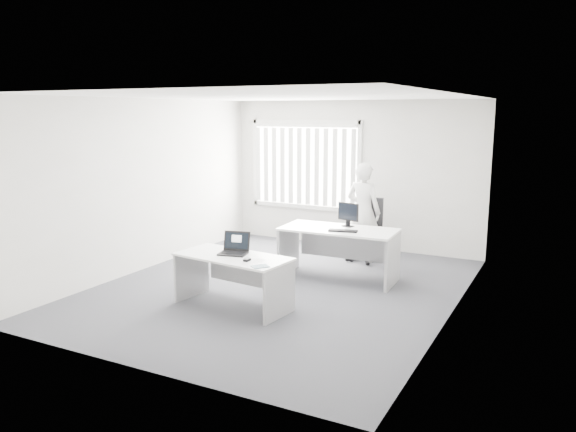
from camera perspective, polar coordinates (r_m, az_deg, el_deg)
The scene contains 18 objects.
ground at distance 8.42m, azimuth -0.94°, elevation -7.35°, with size 6.00×6.00×0.00m, color #4D4D54.
wall_back at distance 10.81m, azimuth 6.62°, elevation 4.19°, with size 5.00×0.02×2.80m, color silver.
wall_front at distance 5.68m, azimuth -15.47°, elevation -1.94°, with size 5.00×0.02×2.80m, color silver.
wall_left at distance 9.53m, azimuth -14.33°, elevation 3.07°, with size 0.02×6.00×2.80m, color silver.
wall_right at distance 7.27m, azimuth 16.66°, elevation 0.69°, with size 0.02×6.00×2.80m, color silver.
ceiling at distance 8.01m, azimuth -1.00°, elevation 12.07°, with size 5.00×6.00×0.02m, color white.
window at distance 11.15m, azimuth 1.73°, elevation 5.22°, with size 2.32×0.06×1.76m, color silver.
blinds at distance 11.10m, azimuth 1.60°, elevation 5.05°, with size 2.20×0.10×1.50m, color silver, non-canonical shape.
desk_near at distance 7.55m, azimuth -5.61°, elevation -5.47°, with size 1.63×0.90×0.71m.
desk_far at distance 8.76m, azimuth 5.15°, elevation -2.72°, with size 1.80×0.90×0.81m.
office_chair at distance 9.99m, azimuth 8.05°, elevation -2.54°, with size 0.69×0.69×1.10m.
person at distance 9.87m, azimuth 7.66°, elevation 0.41°, with size 0.63×0.42×1.73m, color silver.
laptop at distance 7.52m, azimuth -5.63°, elevation -2.85°, with size 0.37×0.33×0.29m, color black, non-canonical shape.
paper_sheet at distance 7.25m, azimuth -3.62°, elevation -4.50°, with size 0.27×0.19×0.00m, color white.
mouse at distance 7.21m, azimuth -4.19°, elevation -4.41°, with size 0.06×0.10×0.04m, color silver, non-canonical shape.
booklet at distance 6.95m, azimuth -2.85°, elevation -5.13°, with size 0.14×0.20×0.01m, color white.
keyboard at distance 8.50m, azimuth 5.60°, elevation -1.51°, with size 0.44×0.15×0.02m, color black.
monitor at distance 8.85m, azimuth 6.14°, elevation 0.14°, with size 0.38×0.11×0.38m, color black, non-canonical shape.
Camera 1 is at (3.80, -7.05, 2.60)m, focal length 35.00 mm.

